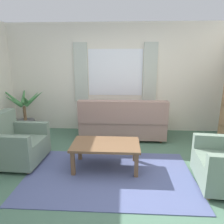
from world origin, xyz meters
TOP-DOWN VIEW (x-y plane):
  - ground_plane at (0.00, 0.00)m, footprint 6.24×6.24m
  - wall_back at (0.00, 2.26)m, footprint 5.32×0.12m
  - window_with_curtains at (0.00, 2.18)m, footprint 1.98×0.07m
  - area_rug at (0.00, 0.00)m, footprint 2.59×1.62m
  - couch at (0.19, 1.63)m, footprint 1.90×0.82m
  - armchair_left at (-1.66, 0.34)m, footprint 0.86×0.87m
  - coffee_table at (-0.07, 0.24)m, footprint 1.10×0.64m
  - potted_plant at (-2.15, 1.79)m, footprint 1.19×1.20m

SIDE VIEW (x-z plane):
  - ground_plane at x=0.00m, z-range 0.00..0.00m
  - area_rug at x=0.00m, z-range 0.00..0.01m
  - armchair_left at x=-1.66m, z-range -0.09..0.79m
  - couch at x=0.19m, z-range -0.09..0.83m
  - coffee_table at x=-0.07m, z-range 0.16..0.60m
  - potted_plant at x=-2.15m, z-range -0.15..1.01m
  - wall_back at x=0.00m, z-range 0.00..2.60m
  - window_with_curtains at x=0.00m, z-range 0.75..2.15m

